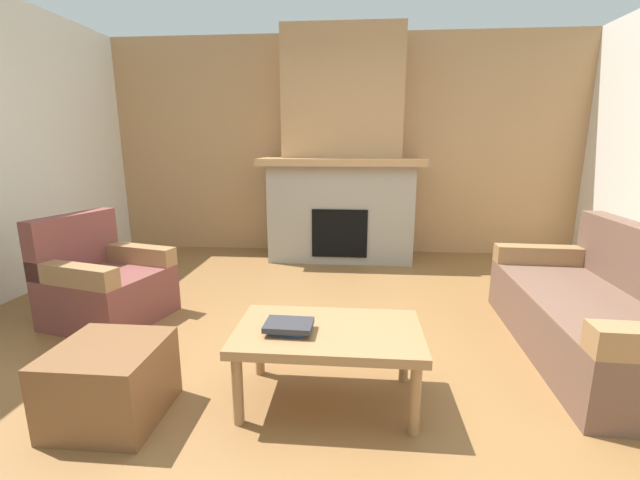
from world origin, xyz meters
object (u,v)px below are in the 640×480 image
armchair (104,284)px  ottoman (111,382)px  couch (601,314)px  coffee_table (328,338)px  fireplace (342,163)px

armchair → ottoman: armchair is taller
couch → coffee_table: 1.92m
couch → ottoman: couch is taller
coffee_table → ottoman: (-1.11, -0.24, -0.18)m
fireplace → armchair: size_ratio=2.92×
couch → coffee_table: bearing=-158.8°
fireplace → armchair: fireplace is taller
armchair → coffee_table: (1.87, -0.96, 0.08)m
ottoman → fireplace: bearing=72.2°
ottoman → couch: bearing=17.9°
ottoman → armchair: bearing=122.5°
armchair → coffee_table: size_ratio=0.92×
armchair → coffee_table: armchair is taller
armchair → ottoman: (0.76, -1.20, -0.09)m
couch → armchair: (-3.66, 0.26, 0.01)m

